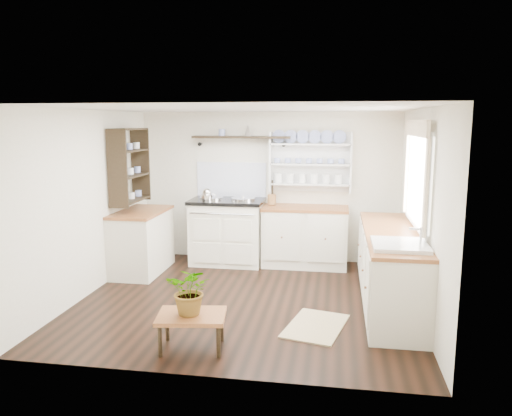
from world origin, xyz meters
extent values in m
cube|color=black|center=(0.00, 0.00, 0.00)|extent=(4.00, 3.80, 0.01)
cube|color=silver|center=(0.00, 1.90, 1.15)|extent=(4.00, 0.02, 2.30)
cube|color=silver|center=(2.00, 0.00, 1.15)|extent=(0.02, 3.80, 2.30)
cube|color=silver|center=(-2.00, 0.00, 1.15)|extent=(0.02, 3.80, 2.30)
cube|color=white|center=(0.00, 0.00, 2.30)|extent=(4.00, 3.80, 0.01)
cube|color=white|center=(1.96, 0.15, 1.50)|extent=(0.04, 1.40, 1.00)
cube|color=white|center=(1.94, 0.15, 1.50)|extent=(0.02, 1.50, 1.10)
cube|color=beige|center=(1.92, 0.15, 2.08)|extent=(0.04, 1.55, 0.18)
cube|color=white|center=(-0.58, 1.57, 0.47)|extent=(1.07, 0.69, 0.94)
cube|color=black|center=(-0.58, 1.57, 0.96)|extent=(1.11, 0.73, 0.05)
cylinder|color=silver|center=(-0.83, 1.57, 1.00)|extent=(0.36, 0.36, 0.03)
cylinder|color=silver|center=(-0.34, 1.57, 1.00)|extent=(0.36, 0.36, 0.03)
cylinder|color=silver|center=(-0.58, 1.18, 0.83)|extent=(0.96, 0.02, 0.02)
cube|color=white|center=(0.60, 1.60, 0.44)|extent=(1.25, 0.60, 0.88)
cube|color=brown|center=(0.60, 1.60, 0.88)|extent=(1.27, 0.63, 0.04)
cube|color=white|center=(1.70, 0.10, 0.44)|extent=(0.60, 2.40, 0.88)
cube|color=brown|center=(1.70, 0.10, 0.88)|extent=(0.62, 2.43, 0.04)
cube|color=white|center=(1.70, -0.65, 0.80)|extent=(0.55, 0.60, 0.28)
cylinder|color=silver|center=(1.90, -0.65, 1.00)|extent=(0.02, 0.02, 0.22)
cube|color=white|center=(-1.70, 0.90, 0.44)|extent=(0.60, 1.10, 0.88)
cube|color=brown|center=(-1.70, 0.90, 0.88)|extent=(0.62, 1.13, 0.04)
cube|color=white|center=(0.65, 1.88, 1.55)|extent=(1.20, 0.03, 0.90)
cube|color=white|center=(0.65, 1.79, 1.55)|extent=(1.20, 0.22, 0.02)
cylinder|color=navy|center=(0.65, 1.80, 1.82)|extent=(0.20, 0.02, 0.20)
cube|color=black|center=(-0.40, 1.77, 1.92)|extent=(1.50, 0.24, 0.04)
cone|color=black|center=(-1.05, 1.84, 1.81)|extent=(0.06, 0.20, 0.06)
cone|color=black|center=(0.25, 1.84, 1.81)|extent=(0.06, 0.20, 0.06)
cube|color=black|center=(-1.84, 0.90, 1.55)|extent=(0.28, 0.80, 1.05)
cylinder|color=brown|center=(0.08, 1.68, 0.99)|extent=(0.13, 0.13, 0.15)
cube|color=brown|center=(-0.28, -1.40, 0.33)|extent=(0.70, 0.55, 0.04)
cylinder|color=black|center=(-0.52, -1.62, 0.15)|extent=(0.04, 0.04, 0.31)
cylinder|color=black|center=(-0.57, -1.26, 0.15)|extent=(0.04, 0.04, 0.31)
cylinder|color=black|center=(0.02, -1.54, 0.15)|extent=(0.04, 0.04, 0.31)
cylinder|color=black|center=(-0.04, -1.18, 0.15)|extent=(0.04, 0.04, 0.31)
imported|color=#3F7233|center=(-0.28, -1.40, 0.58)|extent=(0.46, 0.40, 0.47)
cube|color=#907153|center=(0.87, -0.69, 0.01)|extent=(0.73, 0.95, 0.02)
camera|label=1|loc=(1.05, -5.74, 2.15)|focal=35.00mm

